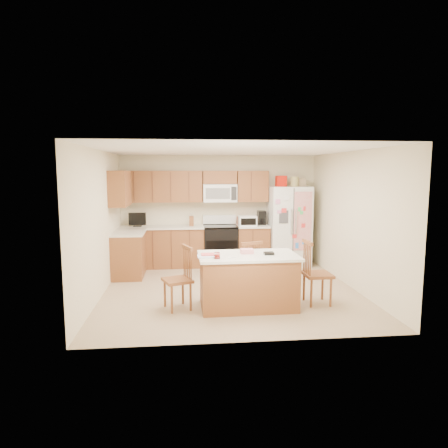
{
  "coord_description": "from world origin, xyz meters",
  "views": [
    {
      "loc": [
        -0.82,
        -6.98,
        2.13
      ],
      "look_at": [
        -0.08,
        0.35,
        1.16
      ],
      "focal_mm": 32.0,
      "sensor_mm": 36.0,
      "label": 1
    }
  ],
  "objects": [
    {
      "name": "stove",
      "position": [
        0.0,
        1.94,
        0.47
      ],
      "size": [
        0.76,
        0.65,
        1.13
      ],
      "color": "black",
      "rests_on": "ground"
    },
    {
      "name": "windsor_chair_right",
      "position": [
        1.29,
        -0.89,
        0.49
      ],
      "size": [
        0.43,
        0.46,
        1.04
      ],
      "color": "brown",
      "rests_on": "ground"
    },
    {
      "name": "island",
      "position": [
        0.17,
        -0.94,
        0.43
      ],
      "size": [
        1.57,
        0.93,
        0.94
      ],
      "color": "brown",
      "rests_on": "ground"
    },
    {
      "name": "cabinetry",
      "position": [
        -0.98,
        1.79,
        0.91
      ],
      "size": [
        3.36,
        1.56,
        2.15
      ],
      "color": "brown",
      "rests_on": "ground"
    },
    {
      "name": "ground",
      "position": [
        0.0,
        0.0,
        0.0
      ],
      "size": [
        4.5,
        4.5,
        0.0
      ],
      "primitive_type": "plane",
      "color": "#8D7559",
      "rests_on": "ground"
    },
    {
      "name": "windsor_chair_left",
      "position": [
        -0.91,
        -0.9,
        0.46
      ],
      "size": [
        0.53,
        0.54,
        0.98
      ],
      "color": "brown",
      "rests_on": "ground"
    },
    {
      "name": "windsor_chair_back",
      "position": [
        0.27,
        -0.32,
        0.45
      ],
      "size": [
        0.51,
        0.5,
        0.96
      ],
      "color": "brown",
      "rests_on": "ground"
    },
    {
      "name": "room_shell",
      "position": [
        0.0,
        0.0,
        1.44
      ],
      "size": [
        4.6,
        4.6,
        2.52
      ],
      "color": "beige",
      "rests_on": "ground"
    },
    {
      "name": "refrigerator",
      "position": [
        1.57,
        1.87,
        0.92
      ],
      "size": [
        0.9,
        0.79,
        2.04
      ],
      "color": "white",
      "rests_on": "ground"
    }
  ]
}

